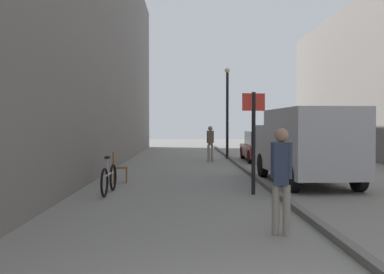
{
  "coord_description": "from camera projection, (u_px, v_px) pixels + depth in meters",
  "views": [
    {
      "loc": [
        -0.72,
        -2.71,
        1.77
      ],
      "look_at": [
        -0.47,
        13.55,
        1.32
      ],
      "focal_mm": 40.61,
      "sensor_mm": 36.0,
      "label": 1
    }
  ],
  "objects": [
    {
      "name": "lamp_post",
      "position": [
        227.0,
        107.0,
        22.68
      ],
      "size": [
        0.28,
        0.28,
        4.76
      ],
      "color": "black",
      "rests_on": "ground_plane"
    },
    {
      "name": "parked_car",
      "position": [
        263.0,
        146.0,
        21.29
      ],
      "size": [
        1.88,
        4.22,
        1.45
      ],
      "rotation": [
        0.0,
        0.0,
        -0.01
      ],
      "color": "maroon",
      "rests_on": "ground_plane"
    },
    {
      "name": "kerb_strip",
      "position": [
        253.0,
        175.0,
        14.78
      ],
      "size": [
        0.16,
        40.0,
        0.12
      ],
      "primitive_type": "cube",
      "color": "#615F5B",
      "rests_on": "ground_plane"
    },
    {
      "name": "cafe_chair_near_window",
      "position": [
        117.0,
        165.0,
        13.24
      ],
      "size": [
        0.48,
        0.48,
        0.94
      ],
      "rotation": [
        0.0,
        0.0,
        4.8
      ],
      "color": "brown",
      "rests_on": "ground_plane"
    },
    {
      "name": "delivery_van",
      "position": [
        306.0,
        143.0,
        13.07
      ],
      "size": [
        2.25,
        5.04,
        2.24
      ],
      "rotation": [
        0.0,
        0.0,
        0.06
      ],
      "color": "#B7B7BC",
      "rests_on": "ground_plane"
    },
    {
      "name": "pedestrian_mid_block",
      "position": [
        210.0,
        141.0,
        20.68
      ],
      "size": [
        0.34,
        0.22,
        1.72
      ],
      "rotation": [
        0.0,
        0.0,
        -0.12
      ],
      "color": "gray",
      "rests_on": "ground_plane"
    },
    {
      "name": "street_sign_post",
      "position": [
        254.0,
        134.0,
        10.99
      ],
      "size": [
        0.59,
        0.16,
        2.6
      ],
      "rotation": [
        0.0,
        0.0,
        3.36
      ],
      "color": "black",
      "rests_on": "ground_plane"
    },
    {
      "name": "building_facade_left",
      "position": [
        67.0,
        19.0,
        14.54
      ],
      "size": [
        2.15,
        40.0,
        10.62
      ],
      "primitive_type": "cube",
      "color": "slate",
      "rests_on": "ground_plane"
    },
    {
      "name": "bicycle_leaning",
      "position": [
        109.0,
        179.0,
        11.12
      ],
      "size": [
        0.12,
        1.77,
        0.98
      ],
      "rotation": [
        0.0,
        0.0,
        -0.03
      ],
      "color": "black",
      "rests_on": "ground_plane"
    },
    {
      "name": "ground_plane",
      "position": [
        206.0,
        177.0,
        14.76
      ],
      "size": [
        80.0,
        80.0,
        0.0
      ],
      "primitive_type": "plane",
      "color": "gray"
    },
    {
      "name": "pedestrian_main_foreground",
      "position": [
        281.0,
        173.0,
        6.95
      ],
      "size": [
        0.33,
        0.25,
        1.72
      ],
      "rotation": [
        0.0,
        0.0,
        -0.31
      ],
      "color": "gray",
      "rests_on": "ground_plane"
    }
  ]
}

